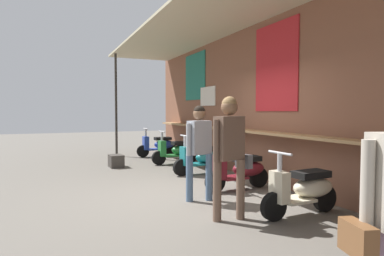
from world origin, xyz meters
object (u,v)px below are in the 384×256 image
(scooter_green, at_px, (178,150))
(scooter_maroon, at_px, (241,170))
(shopper_browsing, at_px, (230,144))
(scooter_cream, at_px, (305,189))
(shopper_passing, at_px, (199,143))
(scooter_blue, at_px, (159,145))
(merchandise_crate, at_px, (116,161))
(scooter_teal, at_px, (203,158))

(scooter_green, relative_size, scooter_maroon, 1.00)
(shopper_browsing, bearing_deg, scooter_green, -28.25)
(scooter_cream, bearing_deg, shopper_passing, -53.69)
(scooter_maroon, bearing_deg, scooter_blue, -91.40)
(scooter_cream, relative_size, merchandise_crate, 3.14)
(scooter_blue, distance_m, shopper_passing, 5.76)
(scooter_teal, relative_size, scooter_cream, 1.00)
(scooter_green, distance_m, scooter_teal, 1.71)
(scooter_green, height_order, merchandise_crate, scooter_green)
(scooter_maroon, bearing_deg, shopper_browsing, 51.78)
(scooter_green, height_order, scooter_teal, same)
(shopper_browsing, bearing_deg, scooter_teal, -34.49)
(scooter_green, xyz_separation_m, shopper_passing, (3.90, -1.10, 0.61))
(scooter_green, xyz_separation_m, scooter_maroon, (3.47, -0.00, 0.00))
(scooter_blue, distance_m, scooter_cream, 6.95)
(scooter_green, height_order, scooter_maroon, same)
(scooter_blue, height_order, merchandise_crate, scooter_blue)
(scooter_green, relative_size, merchandise_crate, 3.13)
(shopper_browsing, relative_size, shopper_passing, 1.07)
(scooter_blue, distance_m, shopper_browsing, 6.83)
(scooter_teal, bearing_deg, shopper_passing, 59.10)
(scooter_cream, xyz_separation_m, shopper_passing, (-1.33, -1.10, 0.61))
(scooter_cream, relative_size, shopper_browsing, 0.81)
(scooter_green, bearing_deg, scooter_teal, 88.96)
(scooter_maroon, distance_m, shopper_passing, 1.33)
(scooter_green, height_order, scooter_cream, same)
(scooter_blue, xyz_separation_m, merchandise_crate, (1.61, -1.76, -0.22))
(scooter_green, distance_m, scooter_maroon, 3.47)
(scooter_teal, xyz_separation_m, merchandise_crate, (-1.82, -1.76, -0.22))
(scooter_green, xyz_separation_m, shopper_browsing, (4.98, -1.12, 0.68))
(scooter_blue, height_order, scooter_maroon, same)
(shopper_browsing, height_order, shopper_passing, shopper_browsing)
(scooter_cream, distance_m, merchandise_crate, 5.63)
(scooter_green, bearing_deg, shopper_browsing, 76.23)
(scooter_cream, distance_m, shopper_browsing, 1.34)
(scooter_blue, xyz_separation_m, shopper_passing, (5.62, -1.10, 0.61))
(scooter_green, height_order, shopper_browsing, shopper_browsing)
(scooter_green, distance_m, merchandise_crate, 1.78)
(shopper_passing, bearing_deg, scooter_blue, 151.18)
(shopper_browsing, distance_m, shopper_passing, 1.08)
(scooter_green, bearing_deg, shopper_passing, 73.22)
(scooter_teal, bearing_deg, shopper_browsing, 66.75)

